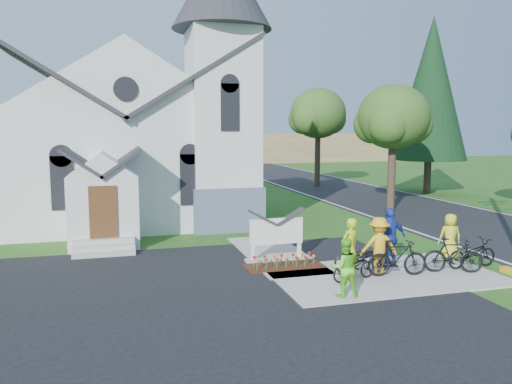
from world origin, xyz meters
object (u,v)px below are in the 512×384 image
object	(u,v)px
church_sign	(276,232)
cyclist_2	(390,238)
bike_1	(397,258)
bike_0	(354,267)
cyclist_4	(450,236)
bike_3	(453,255)
cyclist_1	(344,267)
bike_2	(362,258)
bike_4	(472,253)
cyclist_0	(350,248)
cyclist_3	(379,245)

from	to	relation	value
church_sign	cyclist_2	world-z (taller)	cyclist_2
church_sign	bike_1	world-z (taller)	church_sign
bike_0	cyclist_4	xyz separation A→B (m)	(4.41, 1.42, 0.38)
church_sign	bike_1	distance (m)	4.18
bike_3	church_sign	bearing A→B (deg)	78.31
bike_0	bike_1	bearing A→B (deg)	-102.63
cyclist_1	bike_1	world-z (taller)	cyclist_1
bike_2	bike_4	size ratio (longest dim) A/B	0.99
cyclist_0	bike_1	world-z (taller)	cyclist_0
cyclist_3	bike_4	distance (m)	3.30
cyclist_2	cyclist_4	bearing A→B (deg)	-176.76
cyclist_0	cyclist_4	size ratio (longest dim) A/B	1.15
cyclist_1	bike_3	world-z (taller)	cyclist_1
bike_2	bike_3	bearing A→B (deg)	-94.39
bike_0	cyclist_2	bearing A→B (deg)	-75.14
cyclist_0	cyclist_4	world-z (taller)	cyclist_0
church_sign	bike_3	world-z (taller)	church_sign
bike_0	cyclist_1	distance (m)	1.59
cyclist_2	cyclist_3	size ratio (longest dim) A/B	1.10
cyclist_0	bike_2	bearing A→B (deg)	-176.69
bike_1	bike_0	bearing A→B (deg)	100.57
cyclist_3	bike_4	world-z (taller)	cyclist_3
cyclist_3	cyclist_0	bearing A→B (deg)	18.19
cyclist_0	bike_0	distance (m)	0.61
cyclist_4	bike_4	distance (m)	1.25
cyclist_2	bike_3	size ratio (longest dim) A/B	1.07
church_sign	bike_2	bearing A→B (deg)	-47.18
bike_2	cyclist_4	bearing A→B (deg)	-67.52
bike_1	bike_4	bearing A→B (deg)	-77.80
church_sign	cyclist_1	size ratio (longest dim) A/B	1.37
cyclist_3	bike_2	bearing A→B (deg)	-10.60
cyclist_1	bike_0	bearing A→B (deg)	-118.92
cyclist_2	bike_4	bearing A→B (deg)	157.04
bike_3	cyclist_0	bearing A→B (deg)	102.60
cyclist_2	bike_0	bearing A→B (deg)	23.49
bike_1	cyclist_2	distance (m)	1.09
cyclist_2	bike_2	distance (m)	1.33
cyclist_1	cyclist_2	xyz separation A→B (m)	(2.71, 2.24, 0.18)
cyclist_1	cyclist_4	world-z (taller)	cyclist_1
cyclist_2	bike_3	distance (m)	1.99
cyclist_0	bike_1	distance (m)	1.54
cyclist_0	bike_1	xyz separation A→B (m)	(1.47, -0.30, -0.35)
church_sign	cyclist_0	bearing A→B (deg)	-59.74
cyclist_0	cyclist_1	distance (m)	1.84
cyclist_1	cyclist_3	xyz separation A→B (m)	(2.00, 1.70, 0.09)
bike_3	cyclist_4	distance (m)	1.85
cyclist_3	cyclist_4	world-z (taller)	cyclist_3
cyclist_1	bike_1	size ratio (longest dim) A/B	0.85
bike_3	cyclist_3	bearing A→B (deg)	96.25
bike_0	cyclist_3	world-z (taller)	cyclist_3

